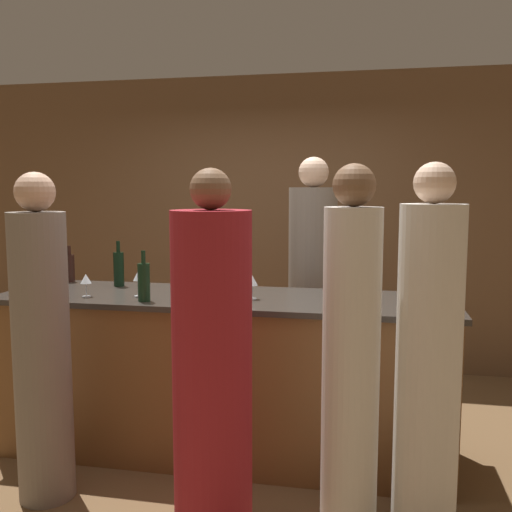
{
  "coord_description": "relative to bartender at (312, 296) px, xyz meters",
  "views": [
    {
      "loc": [
        0.92,
        -3.48,
        1.72
      ],
      "look_at": [
        0.2,
        0.1,
        1.29
      ],
      "focal_mm": 40.0,
      "sensor_mm": 36.0,
      "label": 1
    }
  ],
  "objects": [
    {
      "name": "wine_bottle_1",
      "position": [
        -1.31,
        -0.56,
        0.25
      ],
      "size": [
        0.07,
        0.07,
        0.32
      ],
      "color": "black",
      "rests_on": "bar_counter"
    },
    {
      "name": "wine_bottle_2",
      "position": [
        -0.92,
        -1.04,
        0.25
      ],
      "size": [
        0.07,
        0.07,
        0.31
      ],
      "color": "black",
      "rests_on": "bar_counter"
    },
    {
      "name": "guest_0",
      "position": [
        -0.32,
        -1.65,
        -0.08
      ],
      "size": [
        0.39,
        0.39,
        1.82
      ],
      "color": "maroon",
      "rests_on": "ground_plane"
    },
    {
      "name": "wine_glass_3",
      "position": [
        0.69,
        -0.87,
        0.23
      ],
      "size": [
        0.08,
        0.08,
        0.14
      ],
      "color": "silver",
      "rests_on": "bar_counter"
    },
    {
      "name": "guest_3",
      "position": [
        0.71,
        -1.48,
        -0.05
      ],
      "size": [
        0.31,
        0.31,
        1.84
      ],
      "color": "silver",
      "rests_on": "ground_plane"
    },
    {
      "name": "wine_glass_1",
      "position": [
        -0.29,
        -0.85,
        0.24
      ],
      "size": [
        0.07,
        0.07,
        0.15
      ],
      "color": "silver",
      "rests_on": "bar_counter"
    },
    {
      "name": "bar_counter",
      "position": [
        -0.5,
        -0.78,
        -0.39
      ],
      "size": [
        2.9,
        0.8,
        1.04
      ],
      "color": "brown",
      "rests_on": "ground_plane"
    },
    {
      "name": "bartender",
      "position": [
        0.0,
        0.0,
        0.0
      ],
      "size": [
        0.36,
        0.36,
        1.96
      ],
      "rotation": [
        0.0,
        0.0,
        3.14
      ],
      "color": "gray",
      "rests_on": "ground_plane"
    },
    {
      "name": "wine_glass_2",
      "position": [
        -1.02,
        -0.9,
        0.25
      ],
      "size": [
        0.06,
        0.06,
        0.16
      ],
      "color": "silver",
      "rests_on": "bar_counter"
    },
    {
      "name": "ground_plane",
      "position": [
        -0.5,
        -0.78,
        -0.91
      ],
      "size": [
        14.0,
        14.0,
        0.0
      ],
      "primitive_type": "plane",
      "color": "brown"
    },
    {
      "name": "wine_bottle_0",
      "position": [
        -1.75,
        -0.45,
        0.23
      ],
      "size": [
        0.07,
        0.07,
        0.27
      ],
      "color": "black",
      "rests_on": "bar_counter"
    },
    {
      "name": "guest_1",
      "position": [
        -1.33,
        -1.51,
        -0.06
      ],
      "size": [
        0.31,
        0.31,
        1.81
      ],
      "color": "gray",
      "rests_on": "ground_plane"
    },
    {
      "name": "wine_glass_0",
      "position": [
        -1.34,
        -0.98,
        0.24
      ],
      "size": [
        0.07,
        0.07,
        0.15
      ],
      "color": "silver",
      "rests_on": "bar_counter"
    },
    {
      "name": "guest_2",
      "position": [
        0.34,
        -1.51,
        -0.04
      ],
      "size": [
        0.28,
        0.28,
        1.84
      ],
      "color": "silver",
      "rests_on": "ground_plane"
    },
    {
      "name": "back_wall",
      "position": [
        -0.5,
        1.21,
        0.49
      ],
      "size": [
        8.0,
        0.06,
        2.8
      ],
      "color": "brown",
      "rests_on": "ground_plane"
    }
  ]
}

